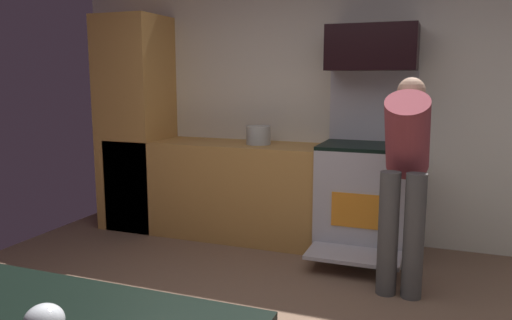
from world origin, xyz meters
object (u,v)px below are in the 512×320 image
object	(u,v)px
person_cook	(405,168)
stock_pot	(258,135)
microwave	(372,48)
oven_range	(365,194)

from	to	relation	value
person_cook	stock_pot	xyz separation A→B (m)	(-1.35, 0.71, 0.10)
person_cook	microwave	bearing A→B (deg)	114.70
microwave	oven_range	bearing A→B (deg)	-90.00
oven_range	person_cook	bearing A→B (deg)	-62.49
microwave	person_cook	distance (m)	1.23
stock_pot	oven_range	bearing A→B (deg)	-0.75
person_cook	stock_pot	bearing A→B (deg)	152.17
microwave	person_cook	bearing A→B (deg)	-65.30
oven_range	person_cook	size ratio (longest dim) A/B	1.04
oven_range	stock_pot	bearing A→B (deg)	179.25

